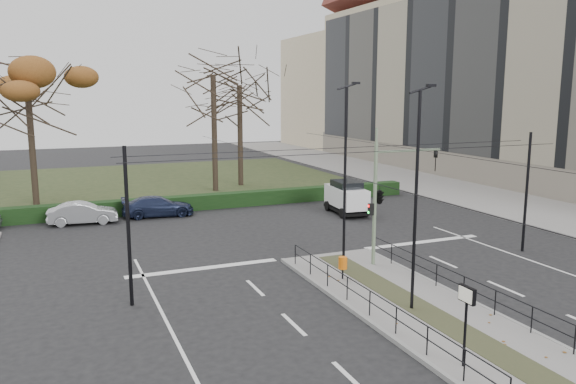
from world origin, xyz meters
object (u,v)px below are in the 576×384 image
at_px(parked_car_third, 158,206).
at_px(litter_bin, 343,263).
at_px(parked_car_second, 83,213).
at_px(bare_tree_center, 240,93).
at_px(bare_tree_near, 213,84).
at_px(traffic_light, 381,194).
at_px(streetlamp_median_near, 416,198).
at_px(info_panel, 466,304).
at_px(streetlamp_median_far, 345,176).
at_px(white_van, 346,197).
at_px(rust_tree, 27,81).

bearing_deg(parked_car_third, litter_bin, -158.47).
xyz_separation_m(parked_car_second, bare_tree_center, (13.34, 10.06, 7.29)).
bearing_deg(bare_tree_near, traffic_light, -85.95).
relative_size(streetlamp_median_near, parked_car_second, 1.97).
height_order(info_panel, streetlamp_median_far, streetlamp_median_far).
xyz_separation_m(info_panel, bare_tree_near, (1.48, 31.93, 6.63)).
height_order(parked_car_third, white_van, white_van).
distance_m(litter_bin, parked_car_third, 16.83).
distance_m(litter_bin, bare_tree_center, 26.95).
xyz_separation_m(litter_bin, streetlamp_median_far, (0.78, 1.34, 3.49)).
height_order(traffic_light, litter_bin, traffic_light).
bearing_deg(bare_tree_center, parked_car_third, -132.23).
relative_size(streetlamp_median_near, bare_tree_center, 0.71).
height_order(streetlamp_median_near, parked_car_second, streetlamp_median_near).
height_order(streetlamp_median_far, rust_tree, rust_tree).
height_order(bare_tree_center, bare_tree_near, bare_tree_near).
bearing_deg(bare_tree_center, white_van, -77.73).
distance_m(litter_bin, white_van, 13.89).
xyz_separation_m(traffic_light, litter_bin, (-2.60, -1.31, -2.57)).
xyz_separation_m(streetlamp_median_near, parked_car_third, (-5.69, 20.01, -3.56)).
xyz_separation_m(streetlamp_median_near, rust_tree, (-13.08, 26.88, 4.51)).
distance_m(litter_bin, rust_tree, 27.23).
bearing_deg(white_van, info_panel, -109.57).
height_order(streetlamp_median_far, parked_car_second, streetlamp_median_far).
relative_size(traffic_light, white_van, 1.36).
xyz_separation_m(white_van, bare_tree_near, (-5.74, 11.63, 7.49)).
relative_size(streetlamp_median_near, white_van, 1.96).
relative_size(litter_bin, bare_tree_near, 0.08).
bearing_deg(traffic_light, streetlamp_median_far, 178.85).
height_order(parked_car_third, bare_tree_center, bare_tree_center).
bearing_deg(parked_car_second, litter_bin, -143.97).
height_order(info_panel, parked_car_second, info_panel).
relative_size(parked_car_second, rust_tree, 0.36).
bearing_deg(bare_tree_near, bare_tree_center, 34.98).
height_order(parked_car_second, bare_tree_center, bare_tree_center).
xyz_separation_m(traffic_light, white_van, (4.15, 10.82, -2.24)).
bearing_deg(rust_tree, info_panel, -69.14).
height_order(litter_bin, parked_car_third, parked_car_third).
distance_m(info_panel, white_van, 21.56).
xyz_separation_m(streetlamp_median_far, bare_tree_center, (3.02, 24.36, 3.66)).
height_order(parked_car_second, rust_tree, rust_tree).
relative_size(info_panel, streetlamp_median_far, 0.29).
bearing_deg(streetlamp_median_near, bare_tree_near, 89.47).
bearing_deg(streetlamp_median_far, bare_tree_near, 89.39).
bearing_deg(info_panel, parked_car_third, 100.44).
bearing_deg(parked_car_second, streetlamp_median_far, -139.54).
distance_m(traffic_light, white_van, 11.80).
relative_size(rust_tree, bare_tree_near, 0.93).
distance_m(white_van, bare_tree_center, 15.48).
relative_size(rust_tree, bare_tree_center, 1.01).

